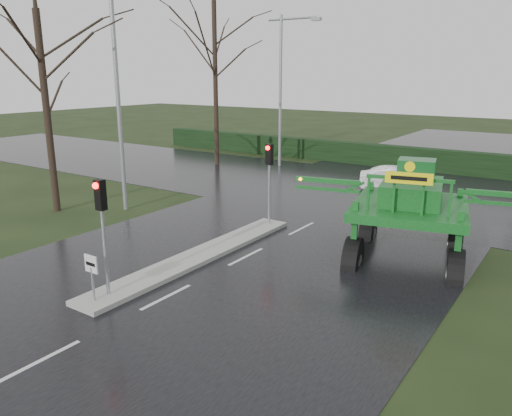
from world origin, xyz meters
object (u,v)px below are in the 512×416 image
Objects in this scene: traffic_signal_mid at (269,167)px; street_light_left_far at (284,78)px; keep_left_sign at (92,270)px; street_light_left_near at (121,81)px; traffic_signal_near at (102,213)px; crop_sprayer at (357,201)px; white_sedan at (396,191)px.

street_light_left_far is at bearing 118.86° from traffic_signal_mid.
traffic_signal_mid is (0.00, 8.99, 1.53)m from keep_left_sign.
street_light_left_near reaches higher than traffic_signal_mid.
keep_left_sign is 9.12m from traffic_signal_mid.
traffic_signal_near is 10.40m from street_light_left_near.
traffic_signal_near is at bearing -45.47° from street_light_left_near.
street_light_left_near is at bearing 134.53° from traffic_signal_near.
street_light_left_far is 18.66m from crop_sprayer.
street_light_left_near reaches higher than white_sedan.
white_sedan is (-2.36, 11.15, -2.16)m from crop_sprayer.
traffic_signal_mid is at bearing 90.00° from traffic_signal_near.
street_light_left_far reaches higher than white_sedan.
street_light_left_far reaches higher than crop_sprayer.
white_sedan is at bearing -18.34° from street_light_left_far.
keep_left_sign is at bearing -135.33° from crop_sprayer.
street_light_left_near is at bearing 118.78° from white_sedan.
street_light_left_near is at bearing -90.00° from street_light_left_far.
crop_sprayer is at bearing -50.97° from street_light_left_far.
traffic_signal_mid reaches higher than keep_left_sign.
traffic_signal_near is at bearing -71.83° from street_light_left_far.
crop_sprayer is at bearing 170.52° from white_sedan.
traffic_signal_near is (0.00, 0.49, 1.53)m from keep_left_sign.
street_light_left_near is 12.12m from crop_sprayer.
crop_sprayer is at bearing 56.00° from traffic_signal_near.
street_light_left_far is at bearing 108.17° from traffic_signal_near.
keep_left_sign is 0.14× the size of street_light_left_near.
traffic_signal_mid is 4.92m from crop_sprayer.
keep_left_sign is 0.38× the size of traffic_signal_near.
traffic_signal_near and traffic_signal_mid have the same top height.
white_sedan is at bearing 88.80° from crop_sprayer.
traffic_signal_near is 18.30m from white_sedan.
traffic_signal_mid reaches higher than white_sedan.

